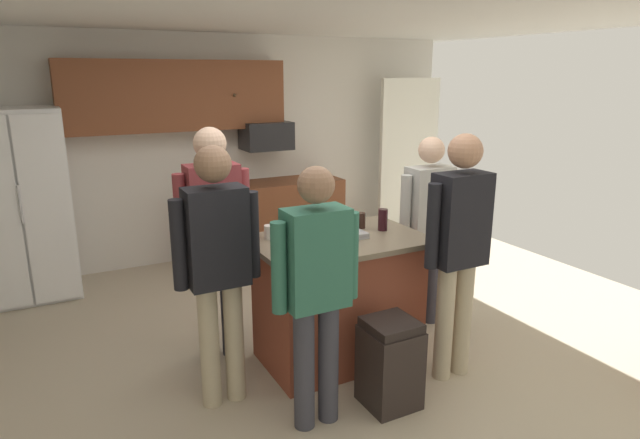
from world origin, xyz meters
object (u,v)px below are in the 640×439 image
Objects in this scene: person_guest_right at (316,283)px; mug_ceramic_white at (270,232)px; kitchen_island at (338,298)px; serving_tray at (334,235)px; person_host_foreground at (218,260)px; person_elder_center at (459,241)px; refrigerator at (22,206)px; person_guest_by_door at (214,228)px; tumbler_amber at (361,220)px; glass_pilsner at (303,245)px; person_guest_left at (428,220)px; glass_stout_tall at (327,221)px; glass_dark_ale at (383,220)px; trash_bin at (390,363)px; microwave_over_range at (266,136)px.

person_guest_right is 0.89m from mug_ceramic_white.
serving_tray is at bearing 125.96° from kitchen_island.
kitchen_island is 0.74× the size of person_host_foreground.
person_elder_center reaches higher than person_host_foreground.
refrigerator reaches higher than mug_ceramic_white.
person_elder_center is at bearing -38.08° from mug_ceramic_white.
tumbler_amber is (1.10, -0.29, -0.01)m from person_guest_by_door.
serving_tray is at bearing 31.68° from glass_pilsner.
mug_ceramic_white reaches higher than kitchen_island.
tumbler_amber reaches higher than serving_tray.
glass_stout_tall is (-0.92, 0.10, 0.09)m from person_guest_left.
person_host_foreground is (-0.45, 0.50, 0.06)m from person_guest_right.
tumbler_amber is at bearing 130.55° from glass_dark_ale.
person_guest_right reaches higher than mug_ceramic_white.
trash_bin is at bearing -88.18° from serving_tray.
microwave_over_range is at bearing 87.89° from glass_dark_ale.
person_guest_left reaches higher than microwave_over_range.
person_guest_by_door is 13.56× the size of glass_stout_tall.
kitchen_island is at bearing -50.00° from refrigerator.
glass_stout_tall is at bearing 17.01° from person_guest_by_door.
refrigerator is 4.21× the size of serving_tray.
microwave_over_range is 3.30× the size of glass_dark_ale.
person_guest_left is 0.59m from glass_dark_ale.
trash_bin is at bearing -64.34° from mug_ceramic_white.
tumbler_amber is at bearing -9.19° from person_guest_left.
person_host_foreground reaches higher than mug_ceramic_white.
refrigerator is at bearing 151.01° from person_guest_by_door.
mug_ceramic_white is 0.75m from tumbler_amber.
serving_tray is at bearing 91.82° from trash_bin.
person_guest_right is 0.84m from trash_bin.
kitchen_island is (-0.50, -2.62, -0.95)m from microwave_over_range.
person_elder_center reaches higher than person_guest_left.
mug_ceramic_white is 0.47m from serving_tray.
mug_ceramic_white reaches higher than serving_tray.
glass_dark_ale is at bearing 60.72° from trash_bin.
person_host_foreground is 0.59m from glass_pilsner.
person_elder_center reaches higher than mug_ceramic_white.
person_guest_right is at bearing -94.84° from mug_ceramic_white.
person_elder_center is 13.91× the size of mug_ceramic_white.
glass_pilsner is 0.28× the size of serving_tray.
person_guest_by_door is at bearing -121.14° from microwave_over_range.
person_guest_left is (1.94, 0.32, -0.06)m from person_host_foreground.
person_guest_by_door is 14.05× the size of mug_ceramic_white.
glass_stout_tall is at bearing -12.23° from person_elder_center.
kitchen_island is 10.30× the size of glass_pilsner.
person_host_foreground is 1.30m from tumbler_amber.
glass_stout_tall is at bearing 3.92° from mug_ceramic_white.
person_guest_left is (3.06, -2.33, 0.03)m from refrigerator.
person_host_foreground is 1.10m from glass_stout_tall.
microwave_over_range is 2.57m from person_guest_by_door.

